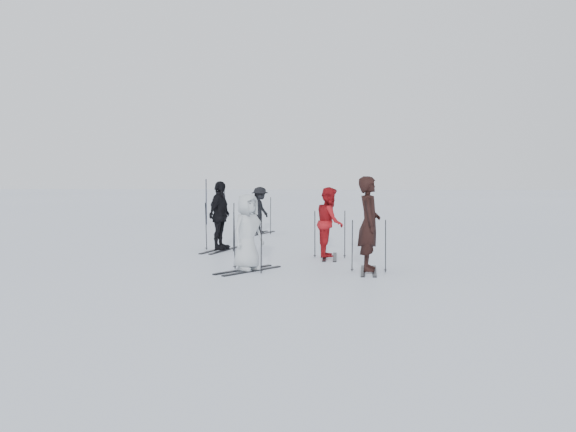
% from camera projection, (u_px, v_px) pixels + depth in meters
% --- Properties ---
extents(ground, '(120.00, 120.00, 0.00)m').
position_uv_depth(ground, '(285.00, 261.00, 15.27)').
color(ground, silver).
rests_on(ground, ground).
extents(skier_near_dark, '(0.52, 0.75, 1.99)m').
position_uv_depth(skier_near_dark, '(369.00, 225.00, 13.53)').
color(skier_near_dark, black).
rests_on(skier_near_dark, ground).
extents(skier_red, '(0.65, 0.84, 1.71)m').
position_uv_depth(skier_red, '(330.00, 223.00, 15.76)').
color(skier_red, maroon).
rests_on(skier_red, ground).
extents(skier_grey, '(0.89, 0.94, 1.62)m').
position_uv_depth(skier_grey, '(248.00, 233.00, 13.65)').
color(skier_grey, '#B5BCC0').
rests_on(skier_grey, ground).
extents(skier_uphill_left, '(0.72, 1.16, 1.84)m').
position_uv_depth(skier_uphill_left, '(220.00, 217.00, 17.16)').
color(skier_uphill_left, black).
rests_on(skier_uphill_left, ground).
extents(skier_uphill_far, '(0.88, 1.15, 1.57)m').
position_uv_depth(skier_uphill_far, '(260.00, 211.00, 21.86)').
color(skier_uphill_far, black).
rests_on(skier_uphill_far, ground).
extents(skis_near_dark, '(1.61, 0.91, 1.14)m').
position_uv_depth(skis_near_dark, '(369.00, 245.00, 13.56)').
color(skis_near_dark, black).
rests_on(skis_near_dark, ground).
extents(skis_red, '(1.65, 0.89, 1.20)m').
position_uv_depth(skis_red, '(330.00, 233.00, 15.78)').
color(skis_red, black).
rests_on(skis_red, ground).
extents(skis_grey, '(1.99, 1.82, 1.30)m').
position_uv_depth(skis_grey, '(248.00, 241.00, 13.66)').
color(skis_grey, black).
rests_on(skis_grey, ground).
extents(skis_uphill_left, '(2.02, 1.41, 1.33)m').
position_uv_depth(skis_uphill_left, '(220.00, 226.00, 17.17)').
color(skis_uphill_left, black).
rests_on(skis_uphill_left, ground).
extents(skis_uphill_far, '(1.98, 1.46, 1.29)m').
position_uv_depth(skis_uphill_far, '(260.00, 215.00, 21.87)').
color(skis_uphill_far, black).
rests_on(skis_uphill_far, ground).
extents(piste_marker, '(0.04, 0.04, 1.82)m').
position_uv_depth(piste_marker, '(206.00, 202.00, 25.55)').
color(piste_marker, black).
rests_on(piste_marker, ground).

